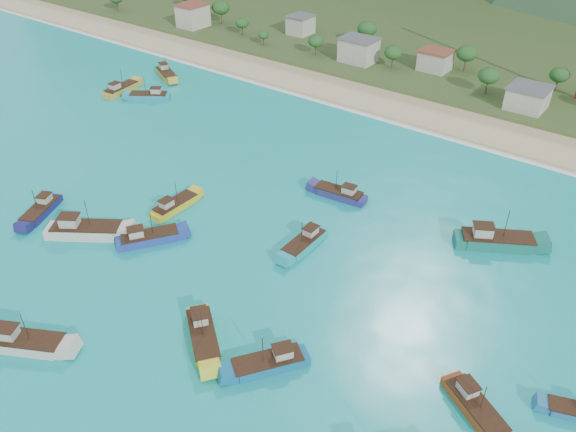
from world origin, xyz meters
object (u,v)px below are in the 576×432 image
Objects in this scene: boat_4 at (269,364)px; boat_14 at (149,238)px; boat_10 at (203,336)px; boat_21 at (41,211)px; boat_12 at (149,96)px; boat_23 at (340,194)px; boat_18 at (166,74)px; boat_8 at (121,90)px; boat_11 at (25,343)px; boat_20 at (475,408)px; boat_9 at (495,241)px; boat_15 at (175,206)px; boat_13 at (304,243)px; boat_22 at (86,231)px.

boat_14 reaches higher than boat_4.
boat_10 is 46.16m from boat_21.
boat_12 is 0.99× the size of boat_23.
boat_18 reaches higher than boat_12.
boat_8 reaches higher than boat_23.
boat_21 is (34.04, -62.67, -0.13)m from boat_18.
boat_10 is 0.94× the size of boat_18.
boat_23 is at bearing 138.34° from boat_11.
boat_10 is at bearing -40.38° from boat_20.
boat_12 is 1.01× the size of boat_21.
boat_9 is at bearing -129.91° from boat_12.
boat_9 reaches higher than boat_18.
boat_21 is (-18.56, -16.01, 0.02)m from boat_15.
boat_9 reaches higher than boat_21.
boat_8 is 1.12× the size of boat_13.
boat_21 is 55.97m from boat_23.
boat_15 is (44.03, -32.74, -0.08)m from boat_12.
boat_18 reaches higher than boat_10.
boat_12 reaches higher than boat_23.
boat_20 is 80.84m from boat_21.
boat_22 is (47.45, -46.50, 0.24)m from boat_8.
boat_11 is 1.11× the size of boat_14.
boat_15 is (-3.93, 9.80, -0.08)m from boat_14.
boat_12 reaches higher than boat_20.
boat_10 is 25.84m from boat_14.
boat_12 is at bearing 143.63° from boat_15.
boat_22 is at bearing 63.61° from boat_18.
boat_10 is 1.07× the size of boat_13.
boat_11 reaches higher than boat_18.
boat_10 is (81.09, -51.98, 0.00)m from boat_8.
boat_22 is (-32.44, -20.36, 0.34)m from boat_13.
boat_21 is 12.32m from boat_22.
boat_20 is at bearing -135.08° from boat_23.
boat_15 is at bearing -89.74° from boat_10.
boat_11 is at bearing -31.67° from boat_20.
boat_10 is 36.47m from boat_20.
boat_4 is 56.35m from boat_21.
boat_12 is (-71.41, 53.41, -0.05)m from boat_10.
boat_4 is at bearing -48.67° from boat_9.
boat_9 is at bearing 105.04° from boat_18.
boat_14 is at bearing -58.11° from boat_20.
boat_13 is (-1.20, 25.84, -0.10)m from boat_10.
boat_4 reaches higher than boat_23.
boat_13 is 0.98× the size of boat_21.
boat_22 is at bearing -177.03° from boat_12.
boat_14 is 58.07m from boat_20.
boat_18 is at bearing 138.68° from boat_15.
boat_23 is (28.74, 37.27, -0.31)m from boat_22.
boat_23 is (-29.60, -2.86, -0.32)m from boat_9.
boat_4 is 0.98× the size of boat_12.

